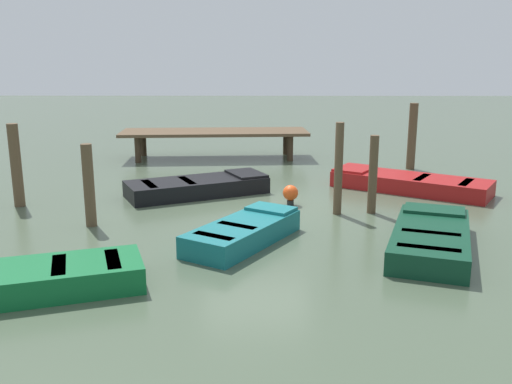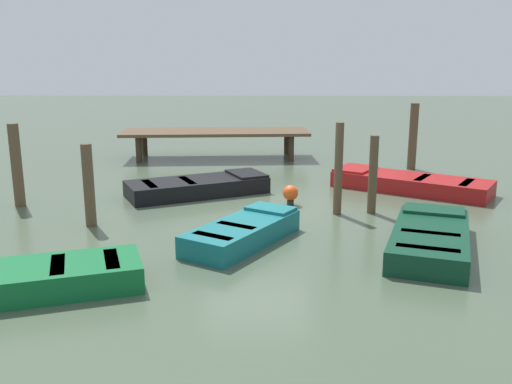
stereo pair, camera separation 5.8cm
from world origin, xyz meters
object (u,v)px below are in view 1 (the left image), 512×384
(mooring_piling_mid_left, at_px, (16,165))
(rowboat_teal, at_px, (244,232))
(mooring_piling_far_right, at_px, (412,136))
(rowboat_red, at_px, (409,183))
(rowboat_dark_green, at_px, (431,238))
(rowboat_black, at_px, (198,186))
(mooring_piling_far_left, at_px, (89,186))
(dock_segment, at_px, (215,134))
(mooring_piling_center, at_px, (373,175))
(rowboat_green, at_px, (43,278))
(mooring_piling_mid_right, at_px, (339,169))
(marker_buoy, at_px, (291,193))

(mooring_piling_mid_left, bearing_deg, rowboat_teal, -26.15)
(rowboat_teal, height_order, mooring_piling_far_right, mooring_piling_far_right)
(mooring_piling_far_right, distance_m, mooring_piling_mid_left, 11.24)
(rowboat_red, height_order, rowboat_dark_green, same)
(rowboat_black, height_order, mooring_piling_far_right, mooring_piling_far_right)
(rowboat_teal, distance_m, mooring_piling_far_left, 3.39)
(dock_segment, bearing_deg, rowboat_black, -93.72)
(rowboat_teal, height_order, rowboat_dark_green, same)
(mooring_piling_far_right, relative_size, mooring_piling_center, 1.17)
(rowboat_green, xyz_separation_m, mooring_piling_center, (5.63, 4.37, 0.65))
(rowboat_green, distance_m, rowboat_black, 6.23)
(dock_segment, xyz_separation_m, mooring_piling_center, (4.05, -6.93, 0.01))
(rowboat_red, distance_m, mooring_piling_mid_right, 3.20)
(rowboat_red, relative_size, marker_buoy, 8.39)
(rowboat_red, bearing_deg, rowboat_dark_green, 112.37)
(rowboat_dark_green, xyz_separation_m, mooring_piling_mid_right, (-1.37, 2.33, 0.79))
(dock_segment, bearing_deg, rowboat_teal, -85.83)
(dock_segment, height_order, rowboat_teal, dock_segment)
(mooring_piling_center, bearing_deg, mooring_piling_mid_left, 176.43)
(mooring_piling_mid_left, bearing_deg, rowboat_red, 9.88)
(dock_segment, bearing_deg, rowboat_red, -45.35)
(rowboat_teal, distance_m, rowboat_dark_green, 3.38)
(rowboat_teal, height_order, marker_buoy, marker_buoy)
(mooring_piling_mid_right, xyz_separation_m, mooring_piling_center, (0.77, 0.10, -0.15))
(rowboat_red, relative_size, mooring_piling_mid_left, 2.10)
(dock_segment, relative_size, mooring_piling_center, 3.71)
(mooring_piling_mid_right, distance_m, marker_buoy, 1.43)
(marker_buoy, bearing_deg, rowboat_black, 155.91)
(mooring_piling_center, bearing_deg, rowboat_teal, -142.80)
(rowboat_teal, xyz_separation_m, mooring_piling_far_right, (4.95, 7.21, 0.80))
(rowboat_red, distance_m, rowboat_black, 5.43)
(mooring_piling_far_right, bearing_deg, dock_segment, 163.75)
(dock_segment, height_order, mooring_piling_center, mooring_piling_center)
(rowboat_red, height_order, mooring_piling_mid_left, mooring_piling_mid_left)
(dock_segment, relative_size, mooring_piling_far_right, 3.16)
(rowboat_dark_green, height_order, rowboat_black, same)
(rowboat_dark_green, bearing_deg, mooring_piling_center, 32.71)
(dock_segment, xyz_separation_m, rowboat_black, (0.02, -5.28, -0.64))
(rowboat_teal, bearing_deg, rowboat_black, 49.74)
(rowboat_red, bearing_deg, mooring_piling_far_left, 55.63)
(rowboat_black, distance_m, mooring_piling_center, 4.41)
(dock_segment, bearing_deg, mooring_piling_far_right, -20.20)
(rowboat_black, xyz_separation_m, mooring_piling_center, (4.03, -1.65, 0.65))
(mooring_piling_mid_right, bearing_deg, marker_buoy, 143.61)
(dock_segment, xyz_separation_m, rowboat_green, (-1.57, -11.30, -0.63))
(rowboat_dark_green, distance_m, rowboat_black, 6.17)
(rowboat_black, xyz_separation_m, mooring_piling_far_right, (6.22, 3.46, 0.80))
(rowboat_green, distance_m, mooring_piling_mid_left, 5.50)
(mooring_piling_mid_right, distance_m, mooring_piling_center, 0.79)
(rowboat_dark_green, height_order, marker_buoy, marker_buoy)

